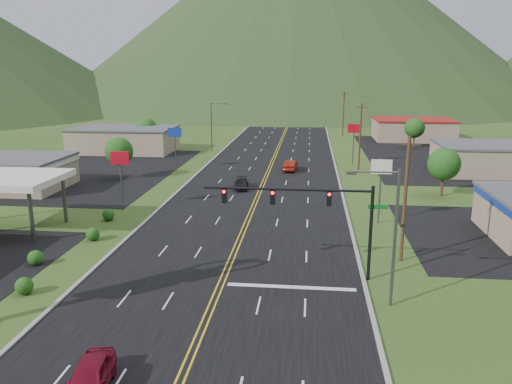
# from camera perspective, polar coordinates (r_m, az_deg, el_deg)

# --- Properties ---
(traffic_signal) EXTENTS (13.10, 0.43, 7.00)m
(traffic_signal) POSITION_cam_1_polar(r_m,az_deg,el_deg) (35.70, 6.70, -1.76)
(traffic_signal) COLOR black
(traffic_signal) RESTS_ON ground
(streetlight_east) EXTENTS (3.28, 0.25, 9.00)m
(streetlight_east) POSITION_cam_1_polar(r_m,az_deg,el_deg) (32.33, 15.10, -4.11)
(streetlight_east) COLOR #59595E
(streetlight_east) RESTS_ON ground
(streetlight_west) EXTENTS (3.28, 0.25, 9.00)m
(streetlight_west) POSITION_cam_1_polar(r_m,az_deg,el_deg) (92.62, -4.92, 7.83)
(streetlight_west) COLOR #59595E
(streetlight_west) RESTS_ON ground
(gas_canopy) EXTENTS (10.00, 8.00, 5.30)m
(gas_canopy) POSITION_cam_1_polar(r_m,az_deg,el_deg) (51.79, -26.74, 1.23)
(gas_canopy) COLOR white
(gas_canopy) RESTS_ON ground
(building_west_mid) EXTENTS (14.40, 10.40, 4.10)m
(building_west_mid) POSITION_cam_1_polar(r_m,az_deg,el_deg) (70.81, -26.45, 2.15)
(building_west_mid) COLOR #9F886E
(building_west_mid) RESTS_ON ground
(building_west_far) EXTENTS (18.40, 11.40, 4.50)m
(building_west_far) POSITION_cam_1_polar(r_m,az_deg,el_deg) (95.55, -14.82, 5.84)
(building_west_far) COLOR #9F886E
(building_west_far) RESTS_ON ground
(building_east_mid) EXTENTS (14.40, 11.40, 4.30)m
(building_east_mid) POSITION_cam_1_polar(r_m,az_deg,el_deg) (80.76, 24.90, 3.53)
(building_east_mid) COLOR #9F886E
(building_east_mid) RESTS_ON ground
(building_east_far) EXTENTS (16.40, 12.40, 4.50)m
(building_east_far) POSITION_cam_1_polar(r_m,az_deg,el_deg) (113.27, 17.45, 6.86)
(building_east_far) COLOR #9F886E
(building_east_far) RESTS_ON ground
(pole_sign_west_a) EXTENTS (2.00, 0.18, 6.40)m
(pole_sign_west_a) POSITION_cam_1_polar(r_m,az_deg,el_deg) (55.11, -15.26, 3.11)
(pole_sign_west_a) COLOR #59595E
(pole_sign_west_a) RESTS_ON ground
(pole_sign_west_b) EXTENTS (2.00, 0.18, 6.40)m
(pole_sign_west_b) POSITION_cam_1_polar(r_m,az_deg,el_deg) (75.75, -9.26, 6.25)
(pole_sign_west_b) COLOR #59595E
(pole_sign_west_b) RESTS_ON ground
(pole_sign_east_a) EXTENTS (2.00, 0.18, 6.40)m
(pole_sign_east_a) POSITION_cam_1_polar(r_m,az_deg,el_deg) (49.88, 14.10, 2.08)
(pole_sign_east_a) COLOR #59595E
(pole_sign_east_a) RESTS_ON ground
(pole_sign_east_b) EXTENTS (2.00, 0.18, 6.40)m
(pole_sign_east_b) POSITION_cam_1_polar(r_m,az_deg,el_deg) (81.29, 11.13, 6.68)
(pole_sign_east_b) COLOR #59595E
(pole_sign_east_b) RESTS_ON ground
(tree_west_a) EXTENTS (3.84, 3.84, 5.82)m
(tree_west_a) POSITION_cam_1_polar(r_m,az_deg,el_deg) (71.23, -15.38, 4.51)
(tree_west_a) COLOR #382314
(tree_west_a) RESTS_ON ground
(tree_west_b) EXTENTS (3.84, 3.84, 5.82)m
(tree_west_b) POSITION_cam_1_polar(r_m,az_deg,el_deg) (98.08, -12.40, 7.13)
(tree_west_b) COLOR #382314
(tree_west_b) RESTS_ON ground
(tree_east_a) EXTENTS (3.84, 3.84, 5.82)m
(tree_east_a) POSITION_cam_1_polar(r_m,az_deg,el_deg) (63.44, 20.69, 3.00)
(tree_east_a) COLOR #382314
(tree_east_a) RESTS_ON ground
(tree_east_b) EXTENTS (3.84, 3.84, 5.82)m
(tree_east_b) POSITION_cam_1_polar(r_m,az_deg,el_deg) (101.00, 17.68, 6.99)
(tree_east_b) COLOR #382314
(tree_east_b) RESTS_ON ground
(utility_pole_a) EXTENTS (1.60, 0.28, 10.00)m
(utility_pole_a) POSITION_cam_1_polar(r_m,az_deg,el_deg) (40.32, 16.67, -0.74)
(utility_pole_a) COLOR #382314
(utility_pole_a) RESTS_ON ground
(utility_pole_b) EXTENTS (1.60, 0.28, 10.00)m
(utility_pole_b) POSITION_cam_1_polar(r_m,az_deg,el_deg) (76.39, 11.81, 6.26)
(utility_pole_b) COLOR #382314
(utility_pole_b) RESTS_ON ground
(utility_pole_c) EXTENTS (1.60, 0.28, 10.00)m
(utility_pole_c) POSITION_cam_1_polar(r_m,az_deg,el_deg) (116.05, 9.97, 8.87)
(utility_pole_c) COLOR #382314
(utility_pole_c) RESTS_ON ground
(utility_pole_d) EXTENTS (1.60, 0.28, 10.00)m
(utility_pole_d) POSITION_cam_1_polar(r_m,az_deg,el_deg) (155.88, 9.05, 10.14)
(utility_pole_d) COLOR #382314
(utility_pole_d) RESTS_ON ground
(mountain_n) EXTENTS (220.00, 220.00, 85.00)m
(mountain_n) POSITION_cam_1_polar(r_m,az_deg,el_deg) (242.04, 5.02, 20.41)
(mountain_n) COLOR #1E391A
(mountain_n) RESTS_ON ground
(car_red_near) EXTENTS (2.52, 4.78, 1.55)m
(car_red_near) POSITION_cam_1_polar(r_m,az_deg,el_deg) (26.14, -18.51, -19.64)
(car_red_near) COLOR maroon
(car_red_near) RESTS_ON ground
(car_dark_mid) EXTENTS (2.08, 4.41, 1.24)m
(car_dark_mid) POSITION_cam_1_polar(r_m,az_deg,el_deg) (63.56, -1.71, 0.91)
(car_dark_mid) COLOR black
(car_dark_mid) RESTS_ON ground
(car_red_far) EXTENTS (2.15, 4.91, 1.57)m
(car_red_far) POSITION_cam_1_polar(r_m,az_deg,el_deg) (75.09, 4.01, 3.03)
(car_red_far) COLOR maroon
(car_red_far) RESTS_ON ground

